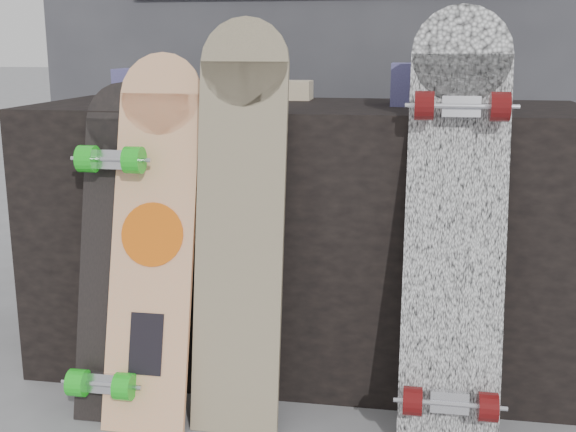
% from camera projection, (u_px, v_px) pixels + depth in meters
% --- Properties ---
extents(vendor_table, '(1.60, 0.60, 0.80)m').
position_uv_depth(vendor_table, '(305.00, 236.00, 2.21)').
color(vendor_table, black).
rests_on(vendor_table, ground).
extents(booth, '(2.40, 0.22, 2.20)m').
position_uv_depth(booth, '(337.00, 11.00, 2.86)').
color(booth, '#35353A').
rests_on(booth, ground).
extents(merch_box_purple, '(0.18, 0.12, 0.10)m').
position_uv_depth(merch_box_purple, '(147.00, 85.00, 2.22)').
color(merch_box_purple, navy).
rests_on(merch_box_purple, vendor_table).
extents(merch_box_small, '(0.14, 0.14, 0.12)m').
position_uv_depth(merch_box_small, '(416.00, 84.00, 2.08)').
color(merch_box_small, navy).
rests_on(merch_box_small, vendor_table).
extents(merch_box_flat, '(0.22, 0.10, 0.06)m').
position_uv_depth(merch_box_flat, '(277.00, 90.00, 2.32)').
color(merch_box_flat, '#D1B78C').
rests_on(merch_box_flat, vendor_table).
extents(longboard_geisha, '(0.22, 0.29, 0.96)m').
position_uv_depth(longboard_geisha, '(154.00, 229.00, 1.87)').
color(longboard_geisha, '#CBAA88').
rests_on(longboard_geisha, ground).
extents(longboard_celtic, '(0.23, 0.22, 1.04)m').
position_uv_depth(longboard_celtic, '(240.00, 213.00, 1.83)').
color(longboard_celtic, beige).
rests_on(longboard_celtic, ground).
extents(longboard_cascadia, '(0.24, 0.33, 1.07)m').
position_uv_depth(longboard_cascadia, '(456.00, 222.00, 1.75)').
color(longboard_cascadia, white).
rests_on(longboard_cascadia, ground).
extents(skateboard_dark, '(0.20, 0.29, 0.88)m').
position_uv_depth(skateboard_dark, '(114.00, 249.00, 1.89)').
color(skateboard_dark, black).
rests_on(skateboard_dark, ground).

